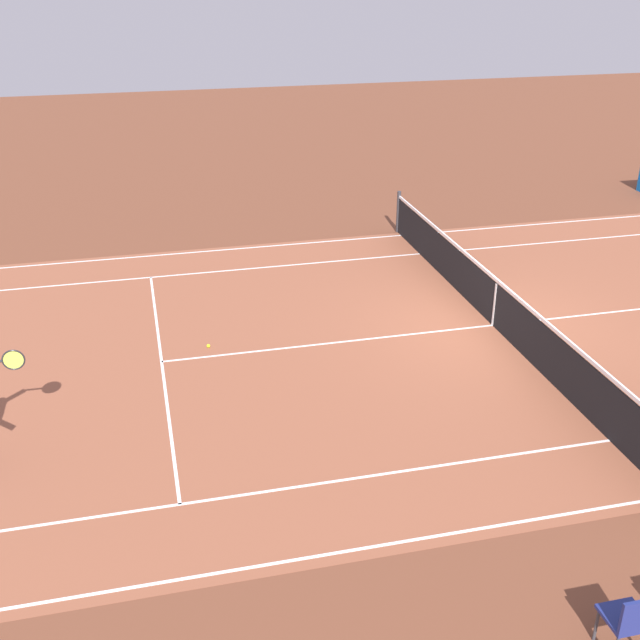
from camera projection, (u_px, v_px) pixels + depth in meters
The scene contains 6 objects.
ground_plane at pixel (493, 325), 15.45m from camera, with size 60.00×60.00×0.00m, color brown.
court_slab at pixel (493, 325), 15.45m from camera, with size 24.20×11.40×0.00m, color #935138.
court_line_markings at pixel (493, 325), 15.45m from camera, with size 23.85×11.05×0.01m.
tennis_net at pixel (495, 302), 15.24m from camera, with size 0.10×11.70×1.08m.
tennis_ball at pixel (208, 346), 14.58m from camera, with size 0.07×0.07×0.07m, color #CCE01E.
spectator_chair_4 at pixel (631, 619), 8.01m from camera, with size 0.44×0.44×0.88m.
Camera 1 is at (6.57, 12.74, 6.69)m, focal length 44.32 mm.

